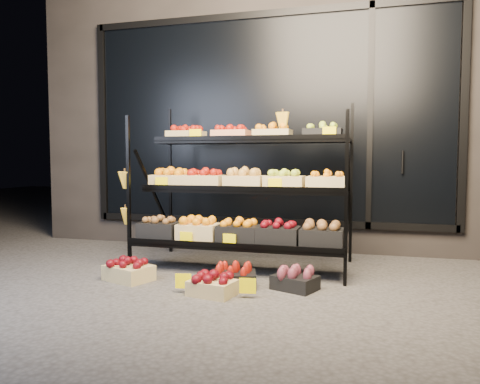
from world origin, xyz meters
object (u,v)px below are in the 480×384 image
(floor_crate_left, at_px, (129,270))
(floor_crate_midright, at_px, (212,285))
(display_rack, at_px, (242,189))
(floor_crate_midleft, at_px, (234,276))

(floor_crate_left, relative_size, floor_crate_midright, 1.20)
(display_rack, xyz_separation_m, floor_crate_midleft, (0.12, -0.70, -0.70))
(display_rack, height_order, floor_crate_midleft, display_rack)
(floor_crate_left, xyz_separation_m, floor_crate_midright, (0.87, -0.23, -0.01))
(floor_crate_midright, bearing_deg, floor_crate_left, 176.41)
(display_rack, xyz_separation_m, floor_crate_midright, (0.03, -0.99, -0.70))
(display_rack, distance_m, floor_crate_left, 1.33)
(floor_crate_left, xyz_separation_m, floor_crate_midleft, (0.97, 0.05, -0.00))
(floor_crate_midright, bearing_deg, display_rack, 102.92)
(display_rack, distance_m, floor_crate_midleft, 1.00)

